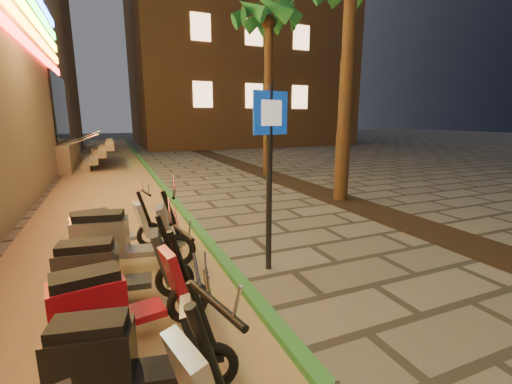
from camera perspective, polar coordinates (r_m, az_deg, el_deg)
name	(u,v)px	position (r m, az deg, el deg)	size (l,w,h in m)	color
parking_strip	(109,197)	(11.19, -23.33, -0.74)	(3.40, 60.00, 0.01)	#8C7251
green_curb	(166,191)	(11.28, -14.71, 0.20)	(0.18, 60.00, 0.10)	#286B33
planting_strip	(391,217)	(8.78, 21.64, -3.90)	(1.20, 40.00, 0.02)	black
apartment_block	(231,7)	(36.33, -4.24, 28.40)	(18.00, 16.06, 25.00)	brown
palm_d	(269,22)	(14.74, 2.14, 26.42)	(2.97, 3.02, 7.16)	#472D19
pedestrian_sign	(270,154)	(5.03, 2.32, 6.30)	(0.60, 0.19, 2.77)	black
scooter_7	(123,356)	(3.21, -21.31, -24.09)	(1.49, 0.66, 1.05)	black
scooter_8	(115,301)	(3.91, -22.43, -16.48)	(1.62, 0.67, 1.14)	black
scooter_9	(110,269)	(4.66, -23.18, -11.76)	(1.62, 0.63, 1.14)	black
scooter_10	(120,238)	(5.59, -21.67, -7.17)	(1.78, 0.79, 1.25)	black
scooter_11	(107,230)	(6.36, -23.64, -5.77)	(1.52, 0.66, 1.07)	black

